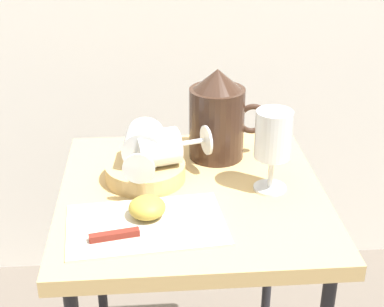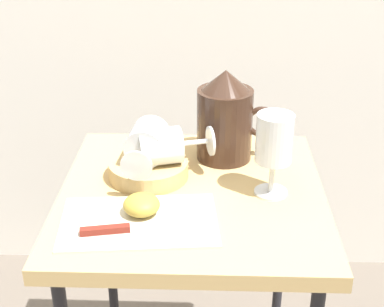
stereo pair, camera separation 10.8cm
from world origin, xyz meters
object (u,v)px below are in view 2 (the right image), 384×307
(wine_glass_tipped_near, at_px, (147,143))
(wine_glass_tipped_far, at_px, (162,146))
(table, at_px, (192,219))
(apple_half_left, at_px, (142,205))
(knife, at_px, (128,229))
(wine_glass_upright, at_px, (274,143))
(pitcher, at_px, (225,123))
(basket_tray, at_px, (149,169))

(wine_glass_tipped_near, xyz_separation_m, wine_glass_tipped_far, (0.03, -0.01, -0.00))
(table, distance_m, wine_glass_tipped_far, 0.16)
(apple_half_left, distance_m, knife, 0.06)
(wine_glass_tipped_far, relative_size, knife, 0.69)
(wine_glass_tipped_far, relative_size, apple_half_left, 2.42)
(table, xyz_separation_m, wine_glass_tipped_far, (-0.06, 0.05, 0.14))
(wine_glass_upright, bearing_deg, wine_glass_tipped_far, 166.17)
(pitcher, distance_m, apple_half_left, 0.29)
(pitcher, xyz_separation_m, wine_glass_tipped_far, (-0.13, -0.10, -0.01))
(wine_glass_tipped_far, height_order, knife, wine_glass_tipped_far)
(apple_half_left, xyz_separation_m, knife, (-0.02, -0.06, -0.01))
(wine_glass_upright, relative_size, knife, 0.70)
(wine_glass_upright, xyz_separation_m, wine_glass_tipped_far, (-0.21, 0.05, -0.03))
(table, bearing_deg, apple_half_left, -133.13)
(table, bearing_deg, wine_glass_upright, -2.22)
(table, height_order, knife, knife)
(wine_glass_upright, bearing_deg, basket_tray, 166.55)
(table, height_order, wine_glass_tipped_far, wine_glass_tipped_far)
(wine_glass_upright, distance_m, wine_glass_tipped_far, 0.22)
(basket_tray, height_order, wine_glass_tipped_far, wine_glass_tipped_far)
(table, relative_size, apple_half_left, 9.99)
(wine_glass_tipped_near, bearing_deg, wine_glass_upright, -14.50)
(knife, bearing_deg, basket_tray, 85.77)
(table, height_order, wine_glass_tipped_near, wine_glass_tipped_near)
(wine_glass_tipped_near, xyz_separation_m, knife, (-0.01, -0.21, -0.07))
(wine_glass_upright, relative_size, apple_half_left, 2.45)
(wine_glass_tipped_near, height_order, wine_glass_tipped_far, wine_glass_tipped_near)
(table, xyz_separation_m, knife, (-0.10, -0.15, 0.08))
(pitcher, xyz_separation_m, wine_glass_upright, (0.09, -0.15, 0.03))
(wine_glass_upright, height_order, apple_half_left, wine_glass_upright)
(table, bearing_deg, basket_tray, 149.94)
(basket_tray, bearing_deg, table, -30.06)
(pitcher, distance_m, wine_glass_tipped_far, 0.16)
(pitcher, bearing_deg, wine_glass_tipped_near, -150.14)
(pitcher, xyz_separation_m, wine_glass_tipped_near, (-0.16, -0.09, -0.01))
(basket_tray, bearing_deg, knife, -94.23)
(wine_glass_tipped_near, bearing_deg, basket_tray, -76.31)
(wine_glass_upright, xyz_separation_m, knife, (-0.26, -0.14, -0.10))
(pitcher, bearing_deg, basket_tray, -148.57)
(pitcher, bearing_deg, apple_half_left, -122.45)
(pitcher, bearing_deg, table, -113.96)
(wine_glass_tipped_far, bearing_deg, table, -37.39)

